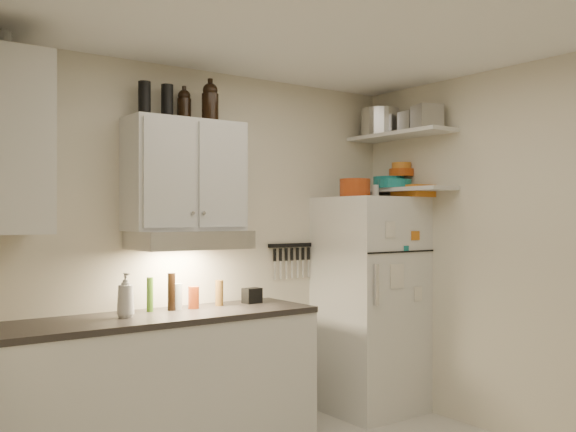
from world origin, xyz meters
TOP-DOWN VIEW (x-y plane):
  - ceiling at (0.00, 0.00)m, footprint 3.20×3.00m
  - back_wall at (0.00, 1.51)m, footprint 3.20×0.02m
  - left_wall at (-1.61, 0.00)m, footprint 0.02×3.00m
  - right_wall at (1.61, 0.00)m, footprint 0.02×3.00m
  - base_cabinet at (-0.55, 1.20)m, footprint 2.10×0.60m
  - countertop at (-0.55, 1.20)m, footprint 2.10×0.62m
  - upper_cabinet at (-0.30, 1.33)m, footprint 0.80×0.33m
  - side_cabinet at (-1.44, 1.20)m, footprint 0.33×0.55m
  - range_hood at (-0.30, 1.27)m, footprint 0.76×0.46m
  - fridge at (1.25, 1.16)m, footprint 0.70×0.68m
  - shelf_hi at (1.45, 1.02)m, footprint 0.30×0.95m
  - shelf_lo at (1.45, 1.02)m, footprint 0.30×0.95m
  - knife_strip at (0.70, 1.49)m, footprint 0.42×0.02m
  - dutch_oven at (1.05, 1.11)m, footprint 0.30×0.30m
  - book_stack at (1.50, 0.93)m, footprint 0.24×0.30m
  - spice_jar at (1.27, 1.12)m, footprint 0.06×0.06m
  - stock_pot at (1.46, 1.26)m, footprint 0.33×0.33m
  - tin_a at (1.53, 0.97)m, footprint 0.19×0.18m
  - tin_b at (1.47, 0.76)m, footprint 0.24×0.24m
  - bowl_teal at (1.50, 1.20)m, footprint 0.25×0.25m
  - bowl_orange at (1.55, 1.10)m, footprint 0.20×0.20m
  - bowl_yellow at (1.55, 1.10)m, footprint 0.16×0.16m
  - plates at (1.41, 1.04)m, footprint 0.35×0.35m
  - growler_a at (-0.27, 1.41)m, footprint 0.13×0.13m
  - growler_b at (-0.13, 1.29)m, footprint 0.13×0.13m
  - thermos_a at (-0.41, 1.38)m, footprint 0.10×0.10m
  - thermos_b at (-0.58, 1.37)m, footprint 0.09×0.09m
  - side_jar at (-1.47, 1.32)m, footprint 0.13×0.13m
  - soap_bottle at (-0.77, 1.21)m, footprint 0.12×0.12m
  - pepper_mill at (-0.04, 1.33)m, footprint 0.06×0.06m
  - oil_bottle at (-0.55, 1.35)m, footprint 0.05×0.05m
  - vinegar_bottle at (-0.41, 1.32)m, footprint 0.07×0.07m
  - clear_bottle at (-0.36, 1.32)m, footprint 0.08×0.08m
  - red_jar at (-0.25, 1.31)m, footprint 0.10×0.10m
  - caddy at (0.23, 1.31)m, footprint 0.13×0.10m

SIDE VIEW (x-z plane):
  - base_cabinet at x=-0.55m, z-range 0.00..0.88m
  - fridge at x=1.25m, z-range 0.00..1.70m
  - countertop at x=-0.55m, z-range 0.88..0.92m
  - caddy at x=0.23m, z-range 0.92..1.03m
  - red_jar at x=-0.25m, z-range 0.92..1.07m
  - clear_bottle at x=-0.36m, z-range 0.92..1.10m
  - pepper_mill at x=-0.04m, z-range 0.92..1.10m
  - oil_bottle at x=-0.55m, z-range 0.92..1.15m
  - vinegar_bottle at x=-0.41m, z-range 0.92..1.17m
  - soap_bottle at x=-0.77m, z-range 0.92..1.23m
  - back_wall at x=0.00m, z-range 0.00..2.60m
  - left_wall at x=-1.61m, z-range 0.00..2.60m
  - right_wall at x=1.61m, z-range 0.00..2.60m
  - knife_strip at x=0.70m, z-range 1.31..1.33m
  - range_hood at x=-0.30m, z-range 1.33..1.45m
  - book_stack at x=1.50m, z-range 1.70..1.80m
  - spice_jar at x=1.27m, z-range 1.70..1.80m
  - shelf_lo at x=1.45m, z-range 1.75..1.77m
  - dutch_oven at x=1.05m, z-range 1.70..1.84m
  - plates at x=1.41m, z-range 1.77..1.84m
  - upper_cabinet at x=-0.30m, z-range 1.45..2.20m
  - bowl_teal at x=1.50m, z-range 1.77..1.88m
  - bowl_orange at x=1.55m, z-range 1.88..1.94m
  - side_cabinet at x=-1.44m, z-range 1.45..2.45m
  - bowl_yellow at x=1.55m, z-range 1.94..1.99m
  - shelf_hi at x=1.45m, z-range 2.19..2.22m
  - tin_a at x=1.53m, z-range 2.21..2.39m
  - tin_b at x=1.47m, z-range 2.21..2.40m
  - growler_a at x=-0.27m, z-range 2.20..2.43m
  - thermos_b at x=-0.58m, z-range 2.20..2.44m
  - thermos_a at x=-0.41m, z-range 2.20..2.44m
  - stock_pot at x=1.46m, z-range 2.21..2.44m
  - growler_b at x=-0.13m, z-range 2.20..2.48m
  - side_jar at x=-1.47m, z-range 2.45..2.61m
  - ceiling at x=0.00m, z-range 2.60..2.62m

